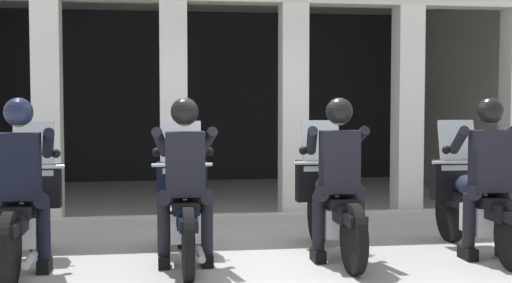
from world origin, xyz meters
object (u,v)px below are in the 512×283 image
police_officer_center_left (185,167)px  motorcycle_far_right (475,204)px  motorcycle_far_left (27,213)px  motorcycle_center_left (184,209)px  motorcycle_center_right (331,205)px  police_officer_far_right (488,164)px  police_officer_center_right (339,165)px  police_officer_far_left (20,170)px

police_officer_center_left → motorcycle_far_right: size_ratio=0.78×
motorcycle_far_left → police_officer_center_left: bearing=-23.0°
motorcycle_center_left → motorcycle_center_right: 1.48m
police_officer_far_right → motorcycle_center_left: bearing=159.9°
police_officer_center_left → police_officer_center_right: same height
police_officer_center_right → motorcycle_far_right: police_officer_center_right is taller
motorcycle_center_left → motorcycle_center_right: (1.48, 0.02, 0.00)m
motorcycle_far_right → motorcycle_far_left: bearing=166.3°
motorcycle_center_left → police_officer_center_left: (-0.00, -0.28, 0.44)m
motorcycle_far_left → police_officer_center_left: 1.56m
motorcycle_far_right → motorcycle_center_left: bearing=165.3°
police_officer_center_left → motorcycle_far_right: (2.96, 0.18, -0.44)m
motorcycle_far_left → police_officer_center_left: (1.48, -0.26, 0.44)m
police_officer_far_left → police_officer_center_right: (2.96, 0.04, 0.00)m
police_officer_center_left → police_officer_center_right: size_ratio=1.00×
police_officer_center_right → police_officer_far_right: 1.48m
police_officer_center_right → motorcycle_far_right: (1.48, 0.17, -0.44)m
police_officer_far_left → motorcycle_center_right: size_ratio=0.78×
motorcycle_center_left → police_officer_far_right: 3.01m
police_officer_center_left → police_officer_far_left: bearing=168.1°
police_officer_far_right → motorcycle_far_left: bearing=162.7°
motorcycle_far_left → motorcycle_center_right: 2.96m
motorcycle_far_left → police_officer_center_right: (2.96, -0.24, 0.44)m
motorcycle_center_left → police_officer_center_left: police_officer_center_left is taller
motorcycle_far_left → motorcycle_center_left: (1.48, 0.03, 0.00)m
motorcycle_center_right → police_officer_center_right: 0.52m
motorcycle_center_right → police_officer_center_right: (-0.00, -0.28, 0.44)m
police_officer_far_left → motorcycle_far_right: bearing=-10.4°
police_officer_center_left → police_officer_center_right: bearing=-12.2°
motorcycle_center_right → motorcycle_far_right: 1.48m
police_officer_far_left → police_officer_center_right: size_ratio=1.00×
motorcycle_far_left → police_officer_far_left: size_ratio=1.29×
motorcycle_far_left → motorcycle_center_left: same height
motorcycle_center_left → police_officer_center_right: size_ratio=1.29×
police_officer_center_right → police_officer_far_left: bearing=171.3°
motorcycle_far_right → police_officer_far_right: size_ratio=1.29×
motorcycle_far_left → police_officer_far_right: size_ratio=1.29×
motorcycle_center_left → police_officer_center_right: (1.48, -0.27, 0.44)m
police_officer_far_left → motorcycle_center_left: (1.48, 0.31, -0.44)m
motorcycle_center_left → police_officer_far_right: (2.96, -0.39, 0.44)m
police_officer_center_right → motorcycle_center_left: bearing=160.3°
motorcycle_center_right → police_officer_center_right: bearing=-99.8°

